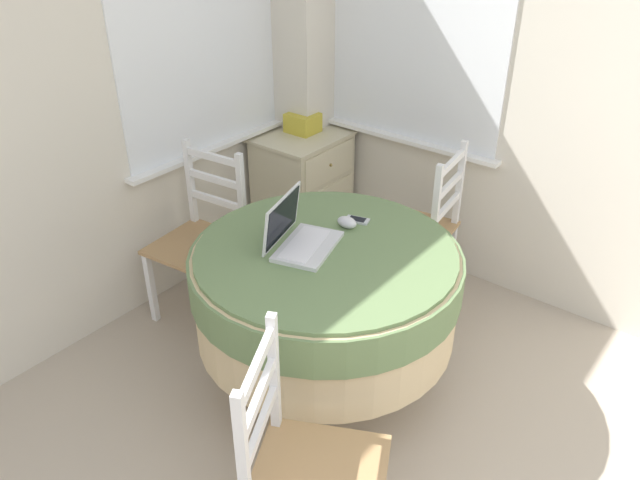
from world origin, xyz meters
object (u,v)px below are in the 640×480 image
(dining_chair_near_back_window, at_px, (202,240))
(storage_box, at_px, (303,123))
(cell_phone, at_px, (357,220))
(dining_chair_camera_near, at_px, (305,470))
(computer_mouse, at_px, (347,222))
(corner_cabinet, at_px, (303,189))
(round_dining_table, at_px, (326,286))
(laptop, at_px, (299,236))
(dining_chair_near_right_window, at_px, (419,229))

(dining_chair_near_back_window, bearing_deg, storage_box, 5.97)
(cell_phone, xyz_separation_m, dining_chair_camera_near, (-1.02, -0.53, -0.32))
(computer_mouse, bearing_deg, corner_cabinet, 49.45)
(dining_chair_camera_near, height_order, corner_cabinet, dining_chair_camera_near)
(dining_chair_camera_near, bearing_deg, round_dining_table, 33.58)
(dining_chair_camera_near, bearing_deg, dining_chair_near_back_window, 59.79)
(corner_cabinet, bearing_deg, cell_phone, -127.58)
(dining_chair_near_back_window, bearing_deg, corner_cabinet, 4.11)
(round_dining_table, bearing_deg, dining_chair_near_back_window, 85.54)
(computer_mouse, height_order, storage_box, storage_box)
(storage_box, bearing_deg, laptop, -140.94)
(round_dining_table, height_order, laptop, laptop)
(round_dining_table, height_order, dining_chair_near_back_window, dining_chair_near_back_window)
(dining_chair_near_right_window, bearing_deg, round_dining_table, -177.24)
(dining_chair_near_back_window, xyz_separation_m, dining_chair_near_right_window, (0.82, -0.85, 0.00))
(dining_chair_near_back_window, xyz_separation_m, dining_chair_camera_near, (-0.80, -1.38, 0.00))
(round_dining_table, height_order, cell_phone, cell_phone)
(cell_phone, bearing_deg, computer_mouse, 177.27)
(corner_cabinet, bearing_deg, dining_chair_camera_near, -140.08)
(computer_mouse, distance_m, dining_chair_near_back_window, 0.92)
(dining_chair_camera_near, xyz_separation_m, corner_cabinet, (1.73, 1.44, -0.07))
(laptop, distance_m, storage_box, 1.41)
(dining_chair_near_back_window, height_order, dining_chair_near_right_window, same)
(cell_phone, height_order, dining_chair_camera_near, dining_chair_camera_near)
(dining_chair_camera_near, distance_m, storage_box, 2.34)
(round_dining_table, xyz_separation_m, cell_phone, (0.29, 0.04, 0.19))
(round_dining_table, xyz_separation_m, dining_chair_camera_near, (-0.73, -0.49, -0.12))
(dining_chair_near_back_window, bearing_deg, round_dining_table, -94.46)
(storage_box, bearing_deg, round_dining_table, -136.39)
(laptop, relative_size, dining_chair_near_right_window, 0.41)
(dining_chair_near_back_window, height_order, dining_chair_camera_near, same)
(computer_mouse, distance_m, storage_box, 1.26)
(round_dining_table, xyz_separation_m, corner_cabinet, (0.99, 0.96, -0.20))
(dining_chair_camera_near, bearing_deg, computer_mouse, 29.36)
(cell_phone, relative_size, storage_box, 0.66)
(dining_chair_near_right_window, bearing_deg, dining_chair_near_back_window, 133.99)
(dining_chair_camera_near, bearing_deg, dining_chair_near_right_window, 18.08)
(laptop, xyz_separation_m, dining_chair_camera_near, (-0.68, -0.59, -0.36))
(cell_phone, bearing_deg, laptop, 169.06)
(laptop, height_order, dining_chair_near_back_window, laptop)
(round_dining_table, bearing_deg, dining_chair_camera_near, -146.42)
(round_dining_table, distance_m, dining_chair_camera_near, 0.89)
(computer_mouse, xyz_separation_m, storage_box, (0.83, 0.95, 0.02))
(cell_phone, distance_m, dining_chair_near_back_window, 0.93)
(round_dining_table, height_order, dining_chair_camera_near, dining_chair_camera_near)
(dining_chair_near_back_window, height_order, storage_box, dining_chair_near_back_window)
(corner_cabinet, bearing_deg, computer_mouse, -130.55)
(dining_chair_near_right_window, height_order, dining_chair_camera_near, same)
(corner_cabinet, xyz_separation_m, storage_box, (0.05, 0.04, 0.43))
(round_dining_table, relative_size, dining_chair_near_right_window, 1.27)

